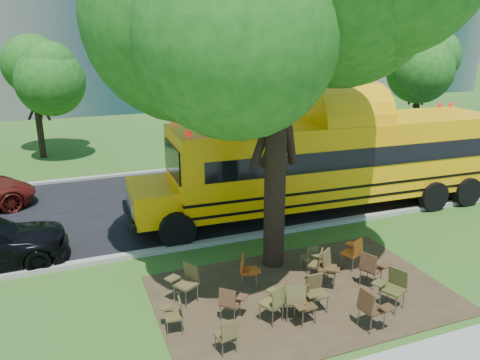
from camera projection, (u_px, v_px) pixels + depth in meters
name	position (u px, v px, depth m)	size (l,w,h in m)	color
ground	(256.00, 292.00, 11.42)	(160.00, 160.00, 0.00)	#2B541A
dirt_patch	(302.00, 294.00, 11.32)	(7.00, 4.50, 0.03)	#382819
asphalt_road	(183.00, 201.00, 17.64)	(80.00, 8.00, 0.04)	black
kerb_near	(217.00, 241.00, 14.07)	(80.00, 0.25, 0.14)	gray
kerb_far	(160.00, 171.00, 21.27)	(80.00, 0.25, 0.14)	gray
bg_tree_2	(33.00, 73.00, 22.66)	(4.80, 4.80, 6.62)	black
bg_tree_3	(291.00, 54.00, 25.14)	(5.60, 5.60, 7.84)	black
bg_tree_4	(421.00, 64.00, 27.23)	(5.00, 5.00, 6.85)	black
main_tree	(279.00, 26.00, 10.96)	(7.20, 7.20, 9.83)	black
school_bus	(336.00, 159.00, 16.37)	(13.27, 3.41, 3.22)	#FFA708
chair_0	(228.00, 333.00, 9.10)	(0.52, 0.53, 0.77)	#493D20
chair_1	(230.00, 301.00, 10.13)	(0.71, 0.56, 0.83)	#502E1C
chair_2	(274.00, 300.00, 10.07)	(0.62, 0.73, 0.91)	brown
chair_3	(303.00, 301.00, 10.10)	(0.55, 0.53, 0.83)	#452F18
chair_4	(296.00, 297.00, 10.17)	(0.71, 0.55, 0.91)	brown
chair_5	(315.00, 290.00, 10.52)	(0.58, 0.51, 0.87)	#493E20
chair_6	(393.00, 285.00, 10.60)	(0.77, 0.66, 0.98)	#44411D
chair_7	(371.00, 266.00, 11.50)	(0.74, 0.64, 0.93)	#482C19
chair_8	(176.00, 312.00, 9.78)	(0.46, 0.54, 0.78)	#4B3F20
chair_9	(186.00, 279.00, 10.85)	(0.79, 0.65, 0.97)	#4F4322
chair_10	(247.00, 268.00, 11.50)	(0.55, 0.69, 0.87)	#AC4812
chair_11	(322.00, 262.00, 11.75)	(0.62, 0.77, 0.92)	brown
chair_12	(325.00, 265.00, 11.54)	(0.64, 0.81, 0.95)	#483119
chair_13	(354.00, 250.00, 12.39)	(0.62, 0.72, 0.91)	#DB5C17
chair_14	(311.00, 255.00, 12.29)	(0.51, 0.50, 0.77)	brown
chair_15	(371.00, 306.00, 9.79)	(0.62, 0.63, 0.95)	#412917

